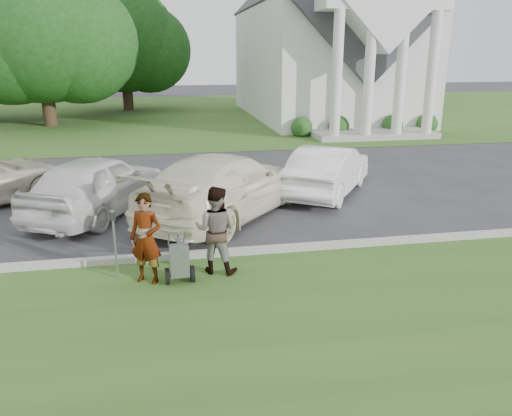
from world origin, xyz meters
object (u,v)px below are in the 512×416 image
object	(u,v)px
tree_back	(124,44)
car_c	(224,186)
person_right	(216,231)
car_d	(328,170)
person_left	(146,239)
church	(326,23)
tree_left	(40,34)
car_b	(97,184)
striping_cart	(179,261)
parking_meter_near	(114,236)

from	to	relation	value
tree_back	car_c	world-z (taller)	tree_back
person_right	car_d	xyz separation A→B (m)	(3.93, 5.09, -0.13)
tree_back	car_d	world-z (taller)	tree_back
person_right	car_d	bearing A→B (deg)	-105.94
person_left	person_right	size ratio (longest dim) A/B	0.99
person_right	church	bearing A→B (deg)	-90.63
person_left	car_c	distance (m)	4.11
car_d	tree_left	bearing A→B (deg)	-22.49
car_b	church	bearing A→B (deg)	-96.41
church	car_b	world-z (taller)	church
car_b	car_c	distance (m)	3.35
car_d	person_left	bearing A→B (deg)	79.37
striping_cart	person_left	world-z (taller)	person_left
person_left	car_d	world-z (taller)	person_left
tree_back	parking_meter_near	world-z (taller)	tree_back
parking_meter_near	car_c	bearing A→B (deg)	54.05
church	parking_meter_near	bearing A→B (deg)	-116.25
tree_back	car_d	bearing A→B (deg)	-73.69
tree_back	car_c	xyz separation A→B (m)	(4.00, -26.75, -3.90)
church	tree_back	distance (m)	14.77
tree_left	parking_meter_near	size ratio (longest dim) A/B	7.84
car_d	church	bearing A→B (deg)	-73.33
car_b	car_d	size ratio (longest dim) A/B	1.07
parking_meter_near	car_d	bearing A→B (deg)	41.03
church	striping_cart	xyz separation A→B (m)	(-10.32, -23.67, -5.52)
car_b	tree_left	bearing A→B (deg)	-48.84
parking_meter_near	tree_left	bearing A→B (deg)	104.01
person_left	car_b	distance (m)	4.67
striping_cart	car_b	size ratio (longest dim) A/B	0.23
striping_cart	car_c	bearing A→B (deg)	68.34
parking_meter_near	car_c	size ratio (longest dim) A/B	0.24
church	car_d	bearing A→B (deg)	-107.28
parking_meter_near	car_b	size ratio (longest dim) A/B	0.29
tree_back	person_left	world-z (taller)	tree_back
tree_left	car_c	distance (m)	20.83
person_right	car_b	xyz separation A→B (m)	(-2.66, 4.25, -0.05)
tree_back	parking_meter_near	size ratio (longest dim) A/B	7.10
person_left	car_c	xyz separation A→B (m)	(1.89, 3.66, -0.02)
tree_left	car_d	bearing A→B (deg)	-56.43
church	parking_meter_near	xyz separation A→B (m)	(-11.48, -23.28, -5.09)
tree_left	car_d	world-z (taller)	tree_left
car_c	tree_back	bearing A→B (deg)	-42.43
car_d	parking_meter_near	bearing A→B (deg)	74.97
person_right	parking_meter_near	world-z (taller)	person_right
person_left	church	bearing A→B (deg)	91.27
striping_cart	car_c	distance (m)	4.03
parking_meter_near	car_d	size ratio (longest dim) A/B	0.31
tree_back	striping_cart	distance (m)	30.96
person_left	car_c	size ratio (longest dim) A/B	0.30
tree_left	person_left	size ratio (longest dim) A/B	6.27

